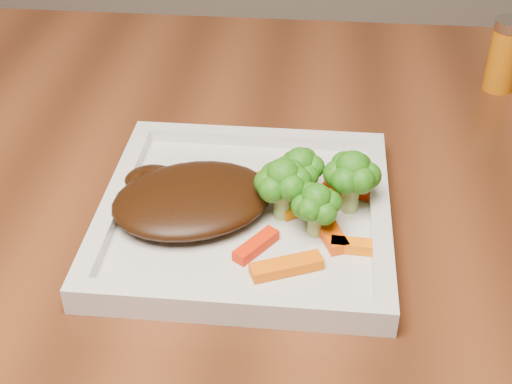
{
  "coord_description": "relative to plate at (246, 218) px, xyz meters",
  "views": [
    {
      "loc": [
        -0.38,
        -0.55,
        1.18
      ],
      "look_at": [
        -0.43,
        -0.02,
        0.79
      ],
      "focal_mm": 50.0,
      "sensor_mm": 36.0,
      "label": 1
    }
  ],
  "objects": [
    {
      "name": "broccoli_0",
      "position": [
        0.05,
        0.03,
        0.04
      ],
      "size": [
        0.06,
        0.06,
        0.07
      ],
      "primitive_type": null,
      "rotation": [
        0.0,
        0.0,
        0.21
      ],
      "color": "#367713",
      "rests_on": "plate"
    },
    {
      "name": "broccoli_3",
      "position": [
        0.03,
        -0.0,
        0.04
      ],
      "size": [
        0.06,
        0.06,
        0.06
      ],
      "primitive_type": null,
      "rotation": [
        0.0,
        0.0,
        0.03
      ],
      "color": "#116814",
      "rests_on": "plate"
    },
    {
      "name": "carrot_2",
      "position": [
        0.02,
        -0.05,
        0.01
      ],
      "size": [
        0.04,
        0.05,
        0.01
      ],
      "primitive_type": "cube",
      "rotation": [
        0.0,
        0.0,
        0.96
      ],
      "color": "red",
      "rests_on": "plate"
    },
    {
      "name": "carrot_5",
      "position": [
        0.08,
        -0.02,
        0.01
      ],
      "size": [
        0.04,
        0.07,
        0.01
      ],
      "primitive_type": "cube",
      "rotation": [
        0.0,
        0.0,
        -1.19
      ],
      "color": "#F44B03",
      "rests_on": "plate"
    },
    {
      "name": "carrot_6",
      "position": [
        0.06,
        0.01,
        0.01
      ],
      "size": [
        0.05,
        0.03,
        0.01
      ],
      "primitive_type": "cube",
      "rotation": [
        0.0,
        0.0,
        0.39
      ],
      "color": "red",
      "rests_on": "plate"
    },
    {
      "name": "carrot_0",
      "position": [
        0.04,
        -0.08,
        0.01
      ],
      "size": [
        0.06,
        0.04,
        0.01
      ],
      "primitive_type": "cube",
      "rotation": [
        0.0,
        0.0,
        0.4
      ],
      "color": "#EC6103",
      "rests_on": "plate"
    },
    {
      "name": "carrot_7",
      "position": [
        0.06,
        0.01,
        0.01
      ],
      "size": [
        0.05,
        0.04,
        0.01
      ],
      "primitive_type": "cube",
      "rotation": [
        0.0,
        0.0,
        0.63
      ],
      "color": "#D17003",
      "rests_on": "plate"
    },
    {
      "name": "broccoli_1",
      "position": [
        0.1,
        0.02,
        0.04
      ],
      "size": [
        0.07,
        0.07,
        0.06
      ],
      "primitive_type": null,
      "rotation": [
        0.0,
        0.0,
        -0.14
      ],
      "color": "#1A6010",
      "rests_on": "plate"
    },
    {
      "name": "steak",
      "position": [
        -0.05,
        -0.0,
        0.02
      ],
      "size": [
        0.19,
        0.17,
        0.03
      ],
      "primitive_type": "ellipsoid",
      "rotation": [
        0.0,
        0.0,
        0.43
      ],
      "color": "black",
      "rests_on": "plate"
    },
    {
      "name": "carrot_4",
      "position": [
        0.03,
        0.07,
        0.01
      ],
      "size": [
        0.04,
        0.05,
        0.01
      ],
      "primitive_type": "cube",
      "rotation": [
        0.0,
        0.0,
        0.92
      ],
      "color": "orange",
      "rests_on": "plate"
    },
    {
      "name": "broccoli_2",
      "position": [
        0.07,
        -0.02,
        0.04
      ],
      "size": [
        0.06,
        0.06,
        0.06
      ],
      "primitive_type": null,
      "rotation": [
        0.0,
        0.0,
        -0.21
      ],
      "color": "#3A6D12",
      "rests_on": "plate"
    },
    {
      "name": "spice_shaker",
      "position": [
        0.29,
        0.3,
        0.04
      ],
      "size": [
        0.05,
        0.05,
        0.09
      ],
      "primitive_type": "cylinder",
      "rotation": [
        0.0,
        0.0,
        0.3
      ],
      "color": "#B25E09",
      "rests_on": "dining_table"
    },
    {
      "name": "carrot_3",
      "position": [
        0.1,
        0.04,
        0.01
      ],
      "size": [
        0.06,
        0.03,
        0.01
      ],
      "primitive_type": "cube",
      "rotation": [
        0.0,
        0.0,
        -0.27
      ],
      "color": "red",
      "rests_on": "plate"
    },
    {
      "name": "carrot_1",
      "position": [
        0.11,
        -0.05,
        0.01
      ],
      "size": [
        0.05,
        0.02,
        0.01
      ],
      "primitive_type": "cube",
      "rotation": [
        0.0,
        0.0,
        -0.05
      ],
      "color": "orange",
      "rests_on": "plate"
    },
    {
      "name": "plate",
      "position": [
        0.0,
        0.0,
        0.0
      ],
      "size": [
        0.27,
        0.27,
        0.01
      ],
      "primitive_type": "cube",
      "color": "silver",
      "rests_on": "dining_table"
    }
  ]
}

